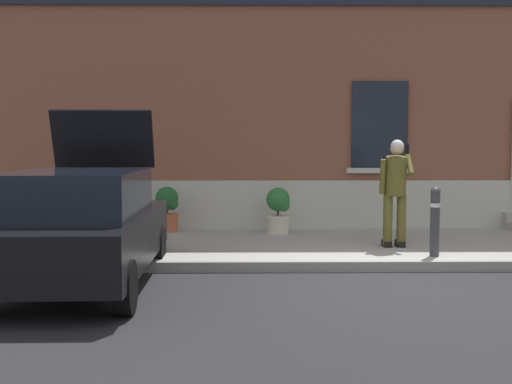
# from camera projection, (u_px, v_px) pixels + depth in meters

# --- Properties ---
(ground_plane) EXTENTS (80.00, 80.00, 0.00)m
(ground_plane) POSITION_uv_depth(u_px,v_px,m) (400.00, 286.00, 8.49)
(ground_plane) COLOR #232326
(sidewalk) EXTENTS (24.00, 3.60, 0.15)m
(sidewalk) POSITION_uv_depth(u_px,v_px,m) (362.00, 246.00, 11.27)
(sidewalk) COLOR #99968E
(sidewalk) RESTS_ON ground
(curb_edge) EXTENTS (24.00, 0.12, 0.15)m
(curb_edge) POSITION_uv_depth(u_px,v_px,m) (385.00, 266.00, 9.42)
(curb_edge) COLOR gray
(curb_edge) RESTS_ON ground
(building_facade) EXTENTS (24.00, 1.52, 7.50)m
(building_facade) POSITION_uv_depth(u_px,v_px,m) (344.00, 51.00, 13.48)
(building_facade) COLOR brown
(building_facade) RESTS_ON ground
(hatchback_car_black) EXTENTS (1.83, 4.09, 2.34)m
(hatchback_car_black) POSITION_uv_depth(u_px,v_px,m) (80.00, 225.00, 8.35)
(hatchback_car_black) COLOR black
(hatchback_car_black) RESTS_ON ground
(bollard_near_person) EXTENTS (0.15, 0.15, 1.04)m
(bollard_near_person) POSITION_uv_depth(u_px,v_px,m) (435.00, 219.00, 9.79)
(bollard_near_person) COLOR #333338
(bollard_near_person) RESTS_ON sidewalk
(person_on_phone) EXTENTS (0.51, 0.49, 1.75)m
(person_on_phone) POSITION_uv_depth(u_px,v_px,m) (396.00, 186.00, 10.57)
(person_on_phone) COLOR #514C1E
(person_on_phone) RESTS_ON sidewalk
(planter_olive) EXTENTS (0.44, 0.44, 0.86)m
(planter_olive) POSITION_uv_depth(u_px,v_px,m) (54.00, 209.00, 12.34)
(planter_olive) COLOR #606B38
(planter_olive) RESTS_ON sidewalk
(planter_terracotta) EXTENTS (0.44, 0.44, 0.86)m
(planter_terracotta) POSITION_uv_depth(u_px,v_px,m) (167.00, 208.00, 12.51)
(planter_terracotta) COLOR #B25B38
(planter_terracotta) RESTS_ON sidewalk
(planter_cream) EXTENTS (0.44, 0.44, 0.86)m
(planter_cream) POSITION_uv_depth(u_px,v_px,m) (278.00, 209.00, 12.24)
(planter_cream) COLOR beige
(planter_cream) RESTS_ON sidewalk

